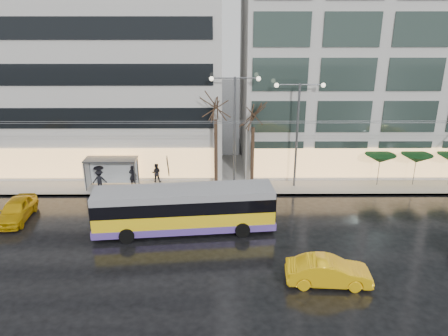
{
  "coord_description": "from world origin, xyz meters",
  "views": [
    {
      "loc": [
        0.96,
        -22.83,
        14.06
      ],
      "look_at": [
        1.12,
        5.0,
        3.85
      ],
      "focal_mm": 35.0,
      "sensor_mm": 36.0,
      "label": 1
    }
  ],
  "objects_px": {
    "street_lamp_near": "(235,117)",
    "taxi_a": "(16,210)",
    "bus_shelter": "(107,166)",
    "trolleybus": "(184,211)"
  },
  "relations": [
    {
      "from": "street_lamp_near",
      "to": "taxi_a",
      "type": "bearing_deg",
      "value": -159.4
    },
    {
      "from": "bus_shelter",
      "to": "trolleybus",
      "type": "bearing_deg",
      "value": -47.13
    },
    {
      "from": "bus_shelter",
      "to": "street_lamp_near",
      "type": "distance_m",
      "value": 11.14
    },
    {
      "from": "bus_shelter",
      "to": "taxi_a",
      "type": "xyz_separation_m",
      "value": [
        -5.09,
        -5.7,
        -1.2
      ]
    },
    {
      "from": "street_lamp_near",
      "to": "taxi_a",
      "type": "relative_size",
      "value": 2.01
    },
    {
      "from": "street_lamp_near",
      "to": "taxi_a",
      "type": "xyz_separation_m",
      "value": [
        -15.47,
        -5.82,
        -5.23
      ]
    },
    {
      "from": "bus_shelter",
      "to": "street_lamp_near",
      "type": "height_order",
      "value": "street_lamp_near"
    },
    {
      "from": "street_lamp_near",
      "to": "taxi_a",
      "type": "height_order",
      "value": "street_lamp_near"
    },
    {
      "from": "trolleybus",
      "to": "taxi_a",
      "type": "relative_size",
      "value": 2.67
    },
    {
      "from": "taxi_a",
      "to": "street_lamp_near",
      "type": "bearing_deg",
      "value": 17.59
    }
  ]
}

